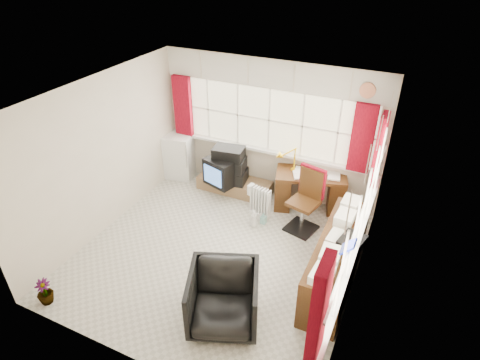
% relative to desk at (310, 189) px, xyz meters
% --- Properties ---
extents(ground, '(4.00, 4.00, 0.00)m').
position_rel_desk_xyz_m(ground, '(-0.88, -1.80, -0.39)').
color(ground, beige).
rests_on(ground, ground).
extents(room_walls, '(4.00, 4.00, 4.00)m').
position_rel_desk_xyz_m(room_walls, '(-0.88, -1.80, 1.11)').
color(room_walls, beige).
rests_on(room_walls, ground).
extents(window_back, '(3.70, 0.12, 3.60)m').
position_rel_desk_xyz_m(window_back, '(-0.88, 0.14, 0.56)').
color(window_back, beige).
rests_on(window_back, room_walls).
extents(window_right, '(0.12, 3.70, 3.60)m').
position_rel_desk_xyz_m(window_right, '(1.06, -1.80, 0.56)').
color(window_right, beige).
rests_on(window_right, room_walls).
extents(curtains, '(3.83, 3.83, 1.15)m').
position_rel_desk_xyz_m(curtains, '(0.05, -0.88, 1.07)').
color(curtains, maroon).
rests_on(curtains, room_walls).
extents(overhead_cabinets, '(3.98, 3.98, 0.48)m').
position_rel_desk_xyz_m(overhead_cabinets, '(0.10, -0.82, 1.86)').
color(overhead_cabinets, silver).
rests_on(overhead_cabinets, room_walls).
extents(desk, '(1.32, 0.91, 0.73)m').
position_rel_desk_xyz_m(desk, '(0.00, 0.00, 0.00)').
color(desk, '#4E3112').
rests_on(desk, ground).
extents(desk_lamp, '(0.18, 0.16, 0.45)m').
position_rel_desk_xyz_m(desk_lamp, '(-0.32, -0.01, 0.62)').
color(desk_lamp, yellow).
rests_on(desk_lamp, desk).
extents(task_chair, '(0.55, 0.58, 1.09)m').
position_rel_desk_xyz_m(task_chair, '(0.11, -0.56, 0.19)').
color(task_chair, black).
rests_on(task_chair, ground).
extents(office_chair, '(1.10, 1.11, 0.79)m').
position_rel_desk_xyz_m(office_chair, '(-0.24, -2.87, 0.01)').
color(office_chair, black).
rests_on(office_chair, ground).
extents(radiator, '(0.40, 0.22, 0.56)m').
position_rel_desk_xyz_m(radiator, '(-0.68, -0.62, -0.16)').
color(radiator, white).
rests_on(radiator, ground).
extents(credenza, '(0.50, 2.00, 0.85)m').
position_rel_desk_xyz_m(credenza, '(0.85, -1.60, 0.01)').
color(credenza, '#4E3112').
rests_on(credenza, ground).
extents(file_tray, '(0.36, 0.42, 0.12)m').
position_rel_desk_xyz_m(file_tray, '(1.01, -1.66, 0.42)').
color(file_tray, black).
rests_on(file_tray, credenza).
extents(tv_bench, '(1.40, 0.50, 0.25)m').
position_rel_desk_xyz_m(tv_bench, '(-1.43, -0.08, -0.26)').
color(tv_bench, olive).
rests_on(tv_bench, ground).
extents(crt_tv, '(0.68, 0.64, 0.50)m').
position_rel_desk_xyz_m(crt_tv, '(-1.58, -0.27, 0.11)').
color(crt_tv, black).
rests_on(crt_tv, tv_bench).
extents(hifi_stack, '(0.70, 0.50, 0.68)m').
position_rel_desk_xyz_m(hifi_stack, '(-1.51, -0.15, 0.18)').
color(hifi_stack, black).
rests_on(hifi_stack, tv_bench).
extents(mini_fridge, '(0.61, 0.61, 0.89)m').
position_rel_desk_xyz_m(mini_fridge, '(-2.67, -0.00, 0.06)').
color(mini_fridge, white).
rests_on(mini_fridge, ground).
extents(spray_bottle_a, '(0.17, 0.17, 0.31)m').
position_rel_desk_xyz_m(spray_bottle_a, '(-0.67, -0.93, -0.23)').
color(spray_bottle_a, silver).
rests_on(spray_bottle_a, ground).
extents(spray_bottle_b, '(0.10, 0.10, 0.20)m').
position_rel_desk_xyz_m(spray_bottle_b, '(-0.55, -0.79, -0.29)').
color(spray_bottle_b, '#7FBDB6').
rests_on(spray_bottle_b, ground).
extents(flower_vase, '(0.27, 0.27, 0.38)m').
position_rel_desk_xyz_m(flower_vase, '(-2.51, -3.60, -0.20)').
color(flower_vase, black).
rests_on(flower_vase, ground).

